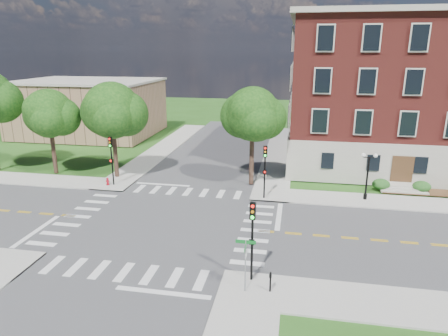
% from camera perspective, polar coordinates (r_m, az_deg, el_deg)
% --- Properties ---
extents(ground, '(160.00, 160.00, 0.00)m').
position_cam_1_polar(ground, '(31.61, -8.73, -7.81)').
color(ground, '#265016').
rests_on(ground, ground).
extents(road_ew, '(90.00, 12.00, 0.01)m').
position_cam_1_polar(road_ew, '(31.61, -8.73, -7.81)').
color(road_ew, '#3D3D3F').
rests_on(road_ew, ground).
extents(road_ns, '(12.00, 90.00, 0.01)m').
position_cam_1_polar(road_ns, '(31.60, -8.73, -7.80)').
color(road_ns, '#3D3D3F').
rests_on(road_ns, ground).
extents(sidewalk_ne, '(34.00, 34.00, 0.12)m').
position_cam_1_polar(sidewalk_ne, '(44.73, 17.11, -0.89)').
color(sidewalk_ne, '#9E9B93').
rests_on(sidewalk_ne, ground).
extents(sidewalk_nw, '(34.00, 34.00, 0.12)m').
position_cam_1_polar(sidewalk_nw, '(51.04, -19.56, 1.01)').
color(sidewalk_nw, '#9E9B93').
rests_on(sidewalk_nw, ground).
extents(crosswalk_east, '(2.20, 10.20, 0.02)m').
position_cam_1_polar(crosswalk_east, '(30.16, 4.48, -8.91)').
color(crosswalk_east, silver).
rests_on(crosswalk_east, ground).
extents(stop_bar_east, '(0.40, 5.50, 0.00)m').
position_cam_1_polar(stop_bar_east, '(32.79, 7.85, -6.85)').
color(stop_bar_east, silver).
rests_on(stop_bar_east, ground).
extents(main_building, '(30.60, 22.40, 16.50)m').
position_cam_1_polar(main_building, '(51.29, 26.85, 9.71)').
color(main_building, '#A19B8E').
rests_on(main_building, ground).
extents(secondary_building, '(20.40, 15.40, 8.30)m').
position_cam_1_polar(secondary_building, '(65.93, -18.73, 8.21)').
color(secondary_building, '#926C50').
rests_on(secondary_building, ground).
extents(tree_b, '(5.01, 5.01, 8.98)m').
position_cam_1_polar(tree_b, '(45.48, -23.73, 7.15)').
color(tree_b, black).
rests_on(tree_b, ground).
extents(tree_c, '(5.70, 5.70, 9.80)m').
position_cam_1_polar(tree_c, '(41.93, -15.73, 7.91)').
color(tree_c, black).
rests_on(tree_c, ground).
extents(tree_d, '(5.15, 5.15, 9.54)m').
position_cam_1_polar(tree_d, '(38.08, 4.10, 7.66)').
color(tree_d, black).
rests_on(tree_d, ground).
extents(traffic_signal_se, '(0.36, 0.41, 4.80)m').
position_cam_1_polar(traffic_signal_se, '(22.66, 4.07, -9.04)').
color(traffic_signal_se, black).
rests_on(traffic_signal_se, ground).
extents(traffic_signal_ne, '(0.38, 0.44, 4.80)m').
position_cam_1_polar(traffic_signal_ne, '(35.21, 5.86, 0.41)').
color(traffic_signal_ne, black).
rests_on(traffic_signal_ne, ground).
extents(traffic_signal_nw, '(0.36, 0.41, 4.80)m').
position_cam_1_polar(traffic_signal_nw, '(40.06, -15.81, 1.86)').
color(traffic_signal_nw, black).
rests_on(traffic_signal_nw, ground).
extents(twin_lamp_west, '(1.36, 0.36, 4.23)m').
position_cam_1_polar(twin_lamp_west, '(37.11, 19.82, -0.74)').
color(twin_lamp_west, black).
rests_on(twin_lamp_west, ground).
extents(street_sign_pole, '(1.10, 1.10, 3.10)m').
position_cam_1_polar(street_sign_pole, '(22.04, 3.11, -12.38)').
color(street_sign_pole, gray).
rests_on(street_sign_pole, ground).
extents(push_button_post, '(0.14, 0.21, 1.20)m').
position_cam_1_polar(push_button_post, '(22.86, 6.64, -15.72)').
color(push_button_post, black).
rests_on(push_button_post, ground).
extents(fire_hydrant, '(0.35, 0.35, 0.75)m').
position_cam_1_polar(fire_hydrant, '(40.87, -16.29, -1.87)').
color(fire_hydrant, maroon).
rests_on(fire_hydrant, ground).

